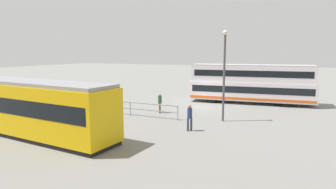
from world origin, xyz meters
The scene contains 8 objects.
ground_plane centered at (0.00, 0.00, 0.00)m, with size 160.00×160.00×0.00m, color gray.
double_decker_bus centered at (-3.80, -3.46, 1.96)m, with size 12.01×3.61×3.83m.
tram_yellow centered at (6.92, 13.31, 1.75)m, with size 12.37×3.68×3.36m.
pedestrian_near_railing centered at (2.48, 4.30, 0.95)m, with size 0.42×0.42×1.66m.
pedestrian_crossing centered at (-1.66, 8.57, 0.99)m, with size 0.44×0.44×1.71m.
pedestrian_railing centered at (4.26, 6.10, 0.74)m, with size 8.33×0.16×1.08m.
info_sign centered at (9.28, 5.69, 1.58)m, with size 1.26×0.17×2.25m.
street_lamp centered at (-3.03, 5.07, 3.87)m, with size 0.36×0.36×6.59m.
Camera 1 is at (-7.60, 25.62, 5.06)m, focal length 30.68 mm.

